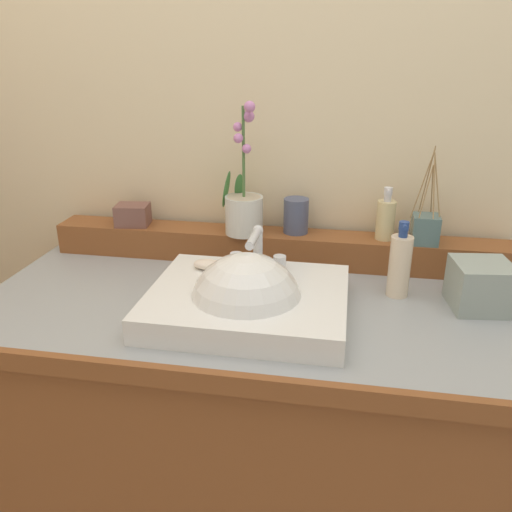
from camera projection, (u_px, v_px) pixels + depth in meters
name	position (u px, v px, depth m)	size (l,w,h in m)	color
wall_back	(286.00, 73.00, 1.49)	(3.00, 0.20, 2.77)	beige
vanity_cabinet	(260.00, 442.00, 1.44)	(1.37, 0.66, 0.88)	brown
back_ledge	(275.00, 247.00, 1.50)	(1.29, 0.11, 0.09)	brown
sink_basin	(247.00, 306.00, 1.20)	(0.45, 0.38, 0.28)	white
soap_bar	(207.00, 264.00, 1.30)	(0.07, 0.04, 0.02)	beige
potted_plant	(244.00, 207.00, 1.45)	(0.12, 0.11, 0.36)	silver
soap_dispenser	(386.00, 218.00, 1.41)	(0.05, 0.05, 0.14)	#D5C288
tumbler_cup	(296.00, 216.00, 1.47)	(0.07, 0.07, 0.10)	#474D66
reed_diffuser	(425.00, 228.00, 1.39)	(0.08, 0.08, 0.26)	slate
trinket_box	(133.00, 215.00, 1.54)	(0.09, 0.08, 0.06)	brown
lotion_bottle	(400.00, 265.00, 1.28)	(0.05, 0.06, 0.19)	beige
tissue_box	(481.00, 286.00, 1.23)	(0.13, 0.13, 0.11)	#8E9B92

